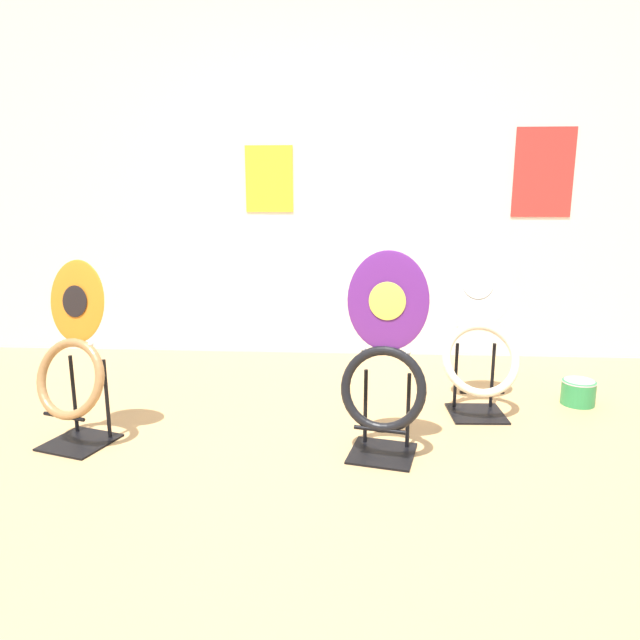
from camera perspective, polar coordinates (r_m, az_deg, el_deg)
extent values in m
plane|color=tan|center=(2.06, -2.44, -20.96)|extent=(14.00, 14.00, 0.00)
cube|color=silver|center=(4.04, 0.91, 14.83)|extent=(8.00, 0.06, 2.60)
cube|color=yellow|center=(4.05, -5.11, 13.88)|extent=(0.33, 0.01, 0.44)
cube|color=red|center=(4.19, 21.46, 13.57)|extent=(0.39, 0.01, 0.58)
cube|color=black|center=(3.15, 15.37, -9.02)|extent=(0.29, 0.29, 0.01)
cylinder|color=black|center=(3.15, 13.42, -5.40)|extent=(0.02, 0.02, 0.35)
cylinder|color=black|center=(3.20, 16.86, -5.33)|extent=(0.02, 0.02, 0.35)
cylinder|color=black|center=(3.03, 15.88, -6.97)|extent=(0.22, 0.03, 0.02)
torus|color=beige|center=(3.04, 15.80, -3.77)|extent=(0.41, 0.25, 0.37)
ellipsoid|color=white|center=(3.11, 15.45, 3.56)|extent=(0.38, 0.18, 0.43)
ellipsoid|color=silver|center=(3.10, 15.51, 3.60)|extent=(0.17, 0.07, 0.16)
sphere|color=silver|center=(3.05, 13.72, -0.57)|extent=(0.02, 0.02, 0.02)
sphere|color=silver|center=(3.11, 17.37, -0.57)|extent=(0.02, 0.02, 0.02)
cube|color=black|center=(2.63, 6.23, -13.12)|extent=(0.33, 0.33, 0.01)
cylinder|color=black|center=(2.65, 4.57, -8.58)|extent=(0.02, 0.02, 0.35)
cylinder|color=black|center=(2.63, 8.81, -8.94)|extent=(0.02, 0.02, 0.35)
cylinder|color=black|center=(2.50, 5.99, -10.87)|extent=(0.22, 0.07, 0.02)
torus|color=black|center=(2.49, 6.31, -6.88)|extent=(0.40, 0.22, 0.37)
ellipsoid|color=#60237F|center=(2.45, 6.79, 1.92)|extent=(0.36, 0.14, 0.43)
ellipsoid|color=#E5CC4C|center=(2.44, 6.73, 1.89)|extent=(0.16, 0.06, 0.16)
sphere|color=silver|center=(2.50, 4.37, -2.90)|extent=(0.02, 0.02, 0.02)
sphere|color=silver|center=(2.47, 8.81, -3.21)|extent=(0.02, 0.02, 0.02)
cube|color=black|center=(2.94, -22.89, -11.20)|extent=(0.35, 0.35, 0.01)
cylinder|color=black|center=(3.00, -23.40, -6.79)|extent=(0.02, 0.02, 0.38)
cylinder|color=black|center=(2.87, -20.54, -7.39)|extent=(0.02, 0.02, 0.38)
cylinder|color=black|center=(2.83, -24.23, -8.80)|extent=(0.22, 0.08, 0.02)
torus|color=#9E7042|center=(2.82, -23.73, -5.40)|extent=(0.40, 0.26, 0.36)
ellipsoid|color=orange|center=(2.80, -23.14, 1.74)|extent=(0.32, 0.17, 0.37)
ellipsoid|color=black|center=(2.79, -23.34, 1.73)|extent=(0.14, 0.07, 0.14)
sphere|color=silver|center=(2.87, -24.47, -1.91)|extent=(0.02, 0.02, 0.02)
sphere|color=silver|center=(2.76, -21.96, -2.26)|extent=(0.02, 0.02, 0.02)
cylinder|color=#2D8E4C|center=(3.47, 24.41, -6.62)|extent=(0.18, 0.18, 0.14)
torus|color=silver|center=(3.45, 24.50, -5.65)|extent=(0.18, 0.18, 0.01)
cylinder|color=#B2B2B7|center=(3.45, 24.52, -5.52)|extent=(0.16, 0.16, 0.00)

